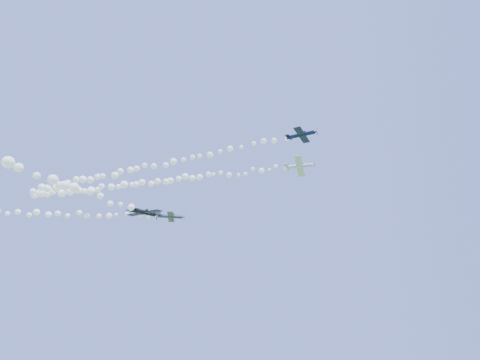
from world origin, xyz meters
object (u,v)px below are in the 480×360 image
(plane_white, at_px, (300,166))
(plane_navy, at_px, (302,135))
(plane_grey, at_px, (171,216))
(plane_black, at_px, (144,212))

(plane_white, height_order, plane_navy, plane_navy)
(plane_navy, height_order, plane_grey, plane_navy)
(plane_navy, distance_m, plane_black, 35.09)
(plane_white, height_order, plane_grey, plane_white)
(plane_navy, relative_size, plane_grey, 0.94)
(plane_grey, relative_size, plane_black, 0.90)
(plane_navy, xyz_separation_m, plane_black, (-32.15, -2.69, -13.80))
(plane_grey, bearing_deg, plane_white, -28.55)
(plane_black, bearing_deg, plane_grey, 26.17)
(plane_grey, height_order, plane_black, plane_grey)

